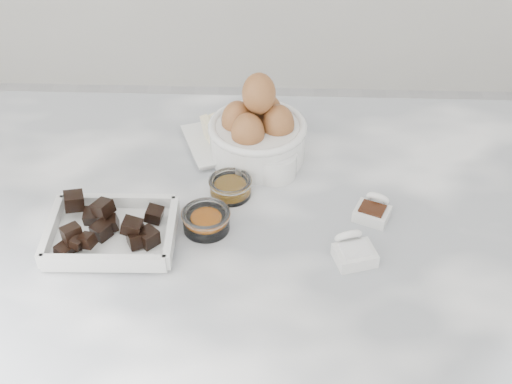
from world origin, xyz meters
TOP-DOWN VIEW (x-y plane):
  - marble_slab at (0.00, 0.00)m, footprint 1.20×0.80m
  - chocolate_dish at (-0.21, -0.05)m, footprint 0.21×0.16m
  - butter_plate at (-0.05, 0.22)m, footprint 0.18×0.18m
  - sugar_ramekin at (0.05, 0.13)m, footprint 0.08×0.08m
  - egg_bowl at (0.02, 0.19)m, footprint 0.18×0.18m
  - honey_bowl at (-0.03, 0.07)m, footprint 0.08×0.08m
  - zest_bowl at (-0.06, -0.02)m, footprint 0.08×0.08m
  - vanilla_spoon at (0.22, 0.02)m, footprint 0.07×0.08m
  - salt_spoon at (0.18, -0.08)m, footprint 0.07×0.09m

SIDE VIEW (x-z plane):
  - marble_slab at x=0.00m, z-range 0.90..0.94m
  - vanilla_spoon at x=0.22m, z-range 0.93..0.98m
  - salt_spoon at x=0.18m, z-range 0.93..0.98m
  - honey_bowl at x=-0.03m, z-range 0.94..0.97m
  - zest_bowl at x=-0.06m, z-range 0.94..0.98m
  - butter_plate at x=-0.05m, z-range 0.93..0.99m
  - chocolate_dish at x=-0.21m, z-range 0.94..0.99m
  - sugar_ramekin at x=0.05m, z-range 0.94..0.99m
  - egg_bowl at x=0.02m, z-range 0.91..1.08m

